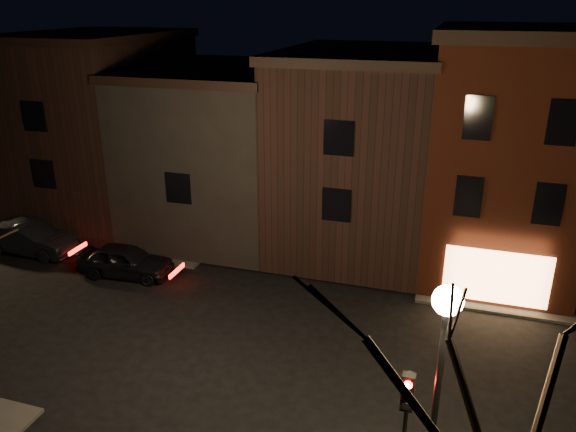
# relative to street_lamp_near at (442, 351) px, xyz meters

# --- Properties ---
(ground) EXTENTS (120.00, 120.00, 0.00)m
(ground) POSITION_rel_street_lamp_near_xyz_m (-6.20, 6.00, -5.18)
(ground) COLOR black
(ground) RESTS_ON ground
(sidewalk_far_left) EXTENTS (30.00, 30.00, 0.12)m
(sidewalk_far_left) POSITION_rel_street_lamp_near_xyz_m (-26.20, 26.00, -5.12)
(sidewalk_far_left) COLOR #2D2B28
(sidewalk_far_left) RESTS_ON ground
(corner_building) EXTENTS (6.50, 8.50, 10.50)m
(corner_building) POSITION_rel_street_lamp_near_xyz_m (1.80, 15.47, 0.22)
(corner_building) COLOR #3E150B
(corner_building) RESTS_ON ground
(row_building_a) EXTENTS (7.30, 10.30, 9.40)m
(row_building_a) POSITION_rel_street_lamp_near_xyz_m (-4.70, 16.50, -0.34)
(row_building_a) COLOR black
(row_building_a) RESTS_ON ground
(row_building_b) EXTENTS (7.80, 10.30, 8.40)m
(row_building_b) POSITION_rel_street_lamp_near_xyz_m (-11.95, 16.50, -0.85)
(row_building_b) COLOR black
(row_building_b) RESTS_ON ground
(row_building_c) EXTENTS (7.30, 10.30, 9.90)m
(row_building_c) POSITION_rel_street_lamp_near_xyz_m (-19.20, 16.50, -0.09)
(row_building_c) COLOR black
(row_building_c) RESTS_ON ground
(street_lamp_near) EXTENTS (0.60, 0.60, 6.48)m
(street_lamp_near) POSITION_rel_street_lamp_near_xyz_m (0.00, 0.00, 0.00)
(street_lamp_near) COLOR black
(street_lamp_near) RESTS_ON sidewalk_near_right
(traffic_signal) EXTENTS (0.58, 0.38, 4.05)m
(traffic_signal) POSITION_rel_street_lamp_near_xyz_m (-0.60, 0.49, -2.37)
(traffic_signal) COLOR black
(traffic_signal) RESTS_ON sidewalk_near_right
(bare_tree_right) EXTENTS (6.40, 6.40, 8.50)m
(bare_tree_right) POSITION_rel_street_lamp_near_xyz_m (1.30, -2.50, 0.97)
(bare_tree_right) COLOR black
(bare_tree_right) RESTS_ON sidewalk_near_right
(parked_car_a) EXTENTS (4.39, 2.08, 1.45)m
(parked_car_a) POSITION_rel_street_lamp_near_xyz_m (-13.81, 9.58, -4.45)
(parked_car_a) COLOR black
(parked_car_a) RESTS_ON ground
(parked_car_b) EXTENTS (4.71, 1.69, 1.54)m
(parked_car_b) POSITION_rel_street_lamp_near_xyz_m (-19.54, 10.24, -4.41)
(parked_car_b) COLOR black
(parked_car_b) RESTS_ON ground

